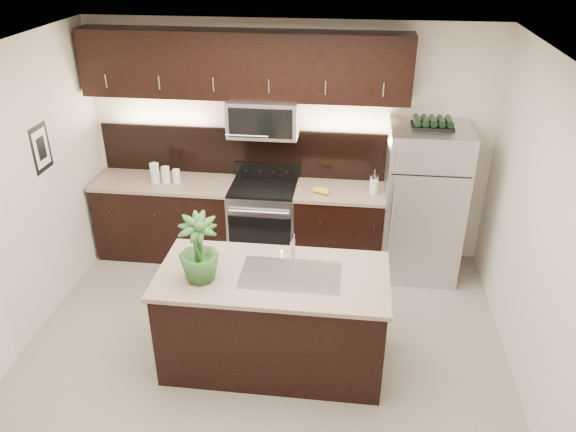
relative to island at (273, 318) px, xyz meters
name	(u,v)px	position (x,y,z in m)	size (l,w,h in m)	color
ground	(263,353)	(-0.12, 0.07, -0.47)	(4.50, 4.50, 0.00)	gray
room_walls	(244,190)	(-0.23, 0.03, 1.22)	(4.52, 4.02, 2.71)	beige
counter_run	(247,221)	(-0.57, 1.76, 0.00)	(3.51, 0.65, 0.94)	black
upper_fixtures	(246,75)	(-0.55, 1.90, 1.67)	(3.49, 0.40, 1.66)	black
island	(273,318)	(0.00, 0.00, 0.00)	(1.96, 0.96, 0.94)	black
sink_faucet	(291,273)	(0.15, 0.01, 0.48)	(0.84, 0.50, 0.28)	silver
refrigerator	(423,203)	(1.40, 1.70, 0.39)	(0.83, 0.75, 1.72)	#B2B2B7
wine_rack	(433,123)	(1.40, 1.70, 1.29)	(0.42, 0.26, 0.10)	black
plant	(198,249)	(-0.58, -0.15, 0.76)	(0.33, 0.33, 0.58)	#265020
canisters	(163,174)	(-1.51, 1.71, 0.57)	(0.34, 0.10, 0.23)	silver
french_press	(374,185)	(0.86, 1.71, 0.57)	(0.10, 0.10, 0.28)	silver
bananas	(318,189)	(0.25, 1.68, 0.50)	(0.19, 0.15, 0.06)	gold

